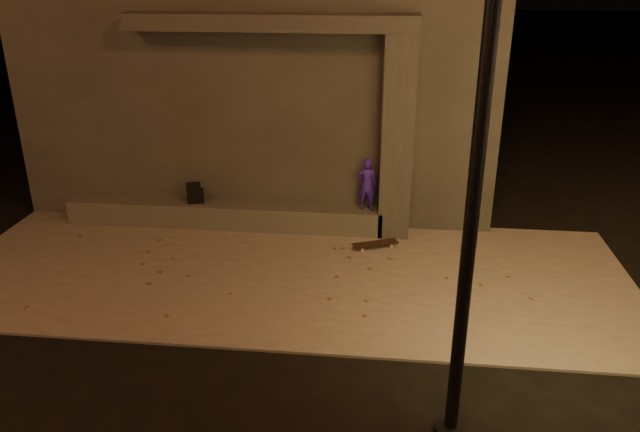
# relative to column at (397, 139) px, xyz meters

# --- Properties ---
(ground) EXTENTS (120.00, 120.00, 0.00)m
(ground) POSITION_rel_column_xyz_m (-1.70, -3.75, -1.84)
(ground) COLOR black
(ground) RESTS_ON ground
(sidewalk) EXTENTS (11.00, 4.40, 0.04)m
(sidewalk) POSITION_rel_column_xyz_m (-1.70, -1.75, -1.82)
(sidewalk) COLOR #6A645D
(sidewalk) RESTS_ON ground
(building) EXTENTS (9.00, 5.10, 5.22)m
(building) POSITION_rel_column_xyz_m (-2.70, 2.74, 0.77)
(building) COLOR #383533
(building) RESTS_ON ground
(ledge) EXTENTS (6.00, 0.55, 0.45)m
(ledge) POSITION_rel_column_xyz_m (-3.20, 0.00, -1.58)
(ledge) COLOR #53514B
(ledge) RESTS_ON sidewalk
(column) EXTENTS (0.55, 0.55, 3.60)m
(column) POSITION_rel_column_xyz_m (0.00, 0.00, 0.00)
(column) COLOR #383533
(column) RESTS_ON sidewalk
(canopy) EXTENTS (5.00, 0.70, 0.28)m
(canopy) POSITION_rel_column_xyz_m (-2.20, 0.05, 1.94)
(canopy) COLOR #383533
(canopy) RESTS_ON column
(skateboarder) EXTENTS (0.39, 0.29, 0.98)m
(skateboarder) POSITION_rel_column_xyz_m (-0.50, 0.00, -0.86)
(skateboarder) COLOR #381BB2
(skateboarder) RESTS_ON ledge
(backpack) EXTENTS (0.35, 0.28, 0.43)m
(backpack) POSITION_rel_column_xyz_m (-3.73, 0.00, -1.20)
(backpack) COLOR black
(backpack) RESTS_ON ledge
(skateboard) EXTENTS (0.83, 0.52, 0.09)m
(skateboard) POSITION_rel_column_xyz_m (-0.30, -0.67, -1.73)
(skateboard) COLOR black
(skateboard) RESTS_ON sidewalk
(street_lamp_0) EXTENTS (0.36, 0.36, 7.65)m
(street_lamp_0) POSITION_rel_column_xyz_m (0.65, -5.19, 2.48)
(street_lamp_0) COLOR black
(street_lamp_0) RESTS_ON ground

